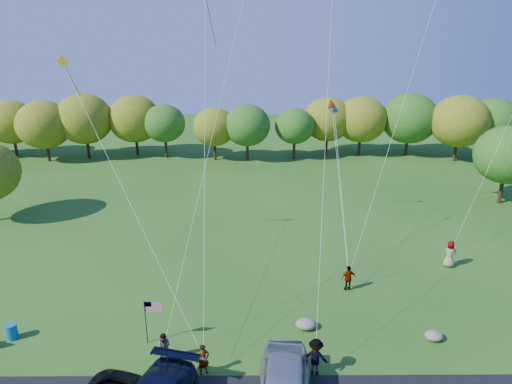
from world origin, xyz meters
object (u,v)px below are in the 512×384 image
flyer_c (316,357)px  flyer_d (348,278)px  flyer_a (204,360)px  trash_barrel (12,332)px  flyer_e (450,254)px  flyer_b (165,348)px

flyer_c → flyer_d: 8.08m
flyer_a → trash_barrel: 10.93m
flyer_e → trash_barrel: 27.72m
flyer_e → flyer_d: bearing=43.1°
flyer_b → trash_barrel: size_ratio=1.82×
flyer_c → flyer_e: 14.96m
flyer_d → flyer_a: bearing=29.1°
flyer_a → trash_barrel: size_ratio=1.89×
flyer_a → flyer_b: 2.23m
flyer_d → trash_barrel: bearing=1.4°
flyer_d → trash_barrel: 19.57m
flyer_e → trash_barrel: bearing=37.9°
flyer_b → flyer_c: size_ratio=0.82×
flyer_a → trash_barrel: (-10.58, 2.74, -0.38)m
flyer_a → flyer_c: size_ratio=0.85×
flyer_a → flyer_e: bearing=0.9°
flyer_c → flyer_d: bearing=-95.6°
trash_barrel → flyer_e: bearing=16.2°
flyer_b → flyer_c: bearing=-0.7°
flyer_a → trash_barrel: flyer_a is taller
flyer_c → trash_barrel: 16.17m
flyer_d → flyer_e: bearing=-171.2°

